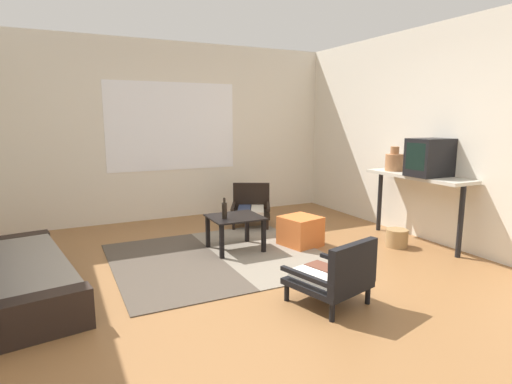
% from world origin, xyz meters
% --- Properties ---
extents(ground_plane, '(7.80, 7.80, 0.00)m').
position_xyz_m(ground_plane, '(0.00, 0.00, 0.00)').
color(ground_plane, olive).
extents(far_wall_with_window, '(5.60, 0.13, 2.70)m').
position_xyz_m(far_wall_with_window, '(0.00, 3.06, 1.35)').
color(far_wall_with_window, silver).
rests_on(far_wall_with_window, ground).
extents(side_wall_right, '(0.12, 6.60, 2.70)m').
position_xyz_m(side_wall_right, '(2.66, 0.30, 1.35)').
color(side_wall_right, silver).
rests_on(side_wall_right, ground).
extents(area_rug, '(2.31, 2.10, 0.01)m').
position_xyz_m(area_rug, '(-0.08, 0.87, 0.01)').
color(area_rug, '#4C4238').
rests_on(area_rug, ground).
extents(couch, '(1.04, 2.12, 0.74)m').
position_xyz_m(couch, '(-2.08, 0.70, 0.22)').
color(couch, black).
rests_on(couch, ground).
extents(coffee_table, '(0.60, 0.54, 0.42)m').
position_xyz_m(coffee_table, '(0.20, 1.04, 0.34)').
color(coffee_table, black).
rests_on(coffee_table, ground).
extents(armchair_by_window, '(0.77, 0.80, 0.59)m').
position_xyz_m(armchair_by_window, '(0.90, 2.08, 0.26)').
color(armchair_by_window, black).
rests_on(armchair_by_window, ground).
extents(armchair_striped_foreground, '(0.69, 0.71, 0.58)m').
position_xyz_m(armchair_striped_foreground, '(0.36, -0.70, 0.26)').
color(armchair_striped_foreground, black).
rests_on(armchair_striped_foreground, ground).
extents(ottoman_orange, '(0.51, 0.51, 0.36)m').
position_xyz_m(ottoman_orange, '(1.00, 0.86, 0.18)').
color(ottoman_orange, '#D1662D').
rests_on(ottoman_orange, ground).
extents(console_shelf, '(0.43, 1.41, 0.87)m').
position_xyz_m(console_shelf, '(2.37, 0.33, 0.76)').
color(console_shelf, beige).
rests_on(console_shelf, ground).
extents(crt_television, '(0.49, 0.36, 0.45)m').
position_xyz_m(crt_television, '(2.36, 0.17, 1.10)').
color(crt_television, black).
rests_on(crt_television, console_shelf).
extents(clay_vase, '(0.23, 0.23, 0.32)m').
position_xyz_m(clay_vase, '(2.37, 0.75, 1.00)').
color(clay_vase, '#A87047').
rests_on(clay_vase, console_shelf).
extents(glass_bottle, '(0.06, 0.06, 0.25)m').
position_xyz_m(glass_bottle, '(0.04, 0.99, 0.52)').
color(glass_bottle, black).
rests_on(glass_bottle, coffee_table).
extents(wicker_basket, '(0.26, 0.26, 0.22)m').
position_xyz_m(wicker_basket, '(2.03, 0.29, 0.11)').
color(wicker_basket, '#9E7A4C').
rests_on(wicker_basket, ground).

